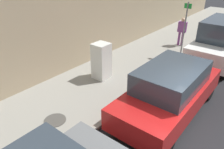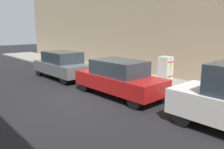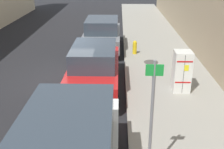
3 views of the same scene
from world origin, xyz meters
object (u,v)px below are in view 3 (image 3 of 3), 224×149
discarded_refrigerator (182,71)px  fire_hydrant (135,47)px  parked_suv_gray (102,34)px  parked_suv_red (94,67)px  street_sign_post (152,115)px

discarded_refrigerator → fire_hydrant: discarded_refrigerator is taller
discarded_refrigerator → fire_hydrant: size_ratio=2.17×
discarded_refrigerator → parked_suv_gray: 6.60m
parked_suv_gray → parked_suv_red: size_ratio=0.97×
parked_suv_gray → parked_suv_red: parked_suv_gray is taller
fire_hydrant → parked_suv_red: parked_suv_red is taller
fire_hydrant → parked_suv_red: size_ratio=0.15×
street_sign_post → fire_hydrant: bearing=-90.8°
fire_hydrant → parked_suv_gray: 2.19m
discarded_refrigerator → street_sign_post: (1.65, 4.61, 0.78)m
discarded_refrigerator → parked_suv_red: 3.34m
discarded_refrigerator → fire_hydrant: bearing=-71.5°
street_sign_post → parked_suv_red: street_sign_post is taller
fire_hydrant → parked_suv_gray: (1.80, -1.18, 0.42)m
discarded_refrigerator → parked_suv_red: parked_suv_red is taller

